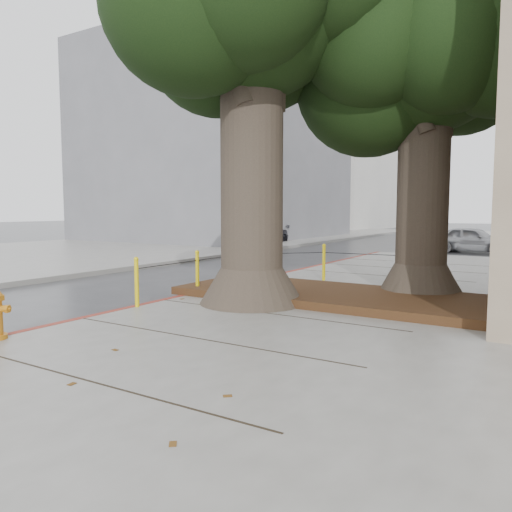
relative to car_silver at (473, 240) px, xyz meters
The scene contains 11 objects.
ground 18.99m from the car_silver, 93.74° to the right, with size 140.00×140.00×0.00m, color #28282B.
sidewalk_opposite 17.67m from the car_silver, 149.60° to the right, with size 14.00×60.00×0.15m, color slate.
curb_red 16.76m from the car_silver, 101.14° to the right, with size 0.14×26.00×0.16m, color maroon.
planter_bed 15.05m from the car_silver, 91.29° to the right, with size 6.40×2.60×0.16m, color black.
building_far_grey 17.38m from the car_silver, 169.33° to the left, with size 12.00×16.00×12.00m, color slate.
building_far_white 32.55m from the car_silver, 124.99° to the left, with size 12.00×18.00×15.00m, color silver.
tree_near 16.86m from the car_silver, 94.30° to the right, with size 4.50×3.80×7.68m.
tree_far 14.38m from the car_silver, 84.13° to the right, with size 4.50×3.80×7.17m.
bollard_ring 14.71m from the car_silver, 98.22° to the right, with size 3.79×5.39×0.95m.
car_silver is the anchor object (origin of this frame).
car_dark 10.74m from the car_silver, behind, with size 1.52×3.74×1.09m, color black.
Camera 1 is at (4.89, -5.43, 1.97)m, focal length 35.00 mm.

